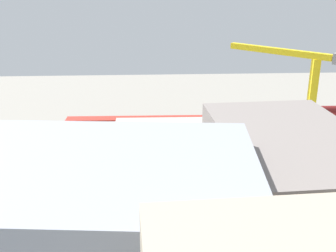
# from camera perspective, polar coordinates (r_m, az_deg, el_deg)

# --- Properties ---
(ground_plane) EXTENTS (195.52, 195.52, 0.00)m
(ground_plane) POSITION_cam_1_polar(r_m,az_deg,el_deg) (107.70, 3.74, -4.61)
(ground_plane) COLOR gray
(ground_plane) RESTS_ON ground
(rail_bed) EXTENTS (122.43, 15.68, 0.01)m
(rail_bed) POSITION_cam_1_polar(r_m,az_deg,el_deg) (128.41, 2.62, -0.42)
(rail_bed) COLOR #5B544C
(rail_bed) RESTS_ON ground
(street_asphalt) EXTENTS (122.35, 11.22, 0.01)m
(street_asphalt) POSITION_cam_1_polar(r_m,az_deg,el_deg) (102.59, 4.10, -5.93)
(street_asphalt) COLOR #424244
(street_asphalt) RESTS_ON ground
(track_rails) EXTENTS (122.18, 9.25, 0.12)m
(track_rails) POSITION_cam_1_polar(r_m,az_deg,el_deg) (128.35, 2.62, -0.35)
(track_rails) COLOR #9E9EA8
(track_rails) RESTS_ON ground
(platform_canopy_near) EXTENTS (45.47, 5.00, 4.02)m
(platform_canopy_near) POSITION_cam_1_polar(r_m,az_deg,el_deg) (118.82, -3.33, -0.21)
(platform_canopy_near) COLOR #C63D2D
(platform_canopy_near) RESTS_ON ground
(platform_canopy_far) EXTENTS (63.08, 5.33, 4.14)m
(platform_canopy_far) POSITION_cam_1_polar(r_m,az_deg,el_deg) (126.01, 0.35, 1.09)
(platform_canopy_far) COLOR #A82D23
(platform_canopy_far) RESTS_ON ground
(locomotive) EXTENTS (14.79, 3.15, 5.21)m
(locomotive) POSITION_cam_1_polar(r_m,az_deg,el_deg) (134.50, 12.43, 0.91)
(locomotive) COLOR black
(locomotive) RESTS_ON ground
(passenger_coach) EXTENTS (17.87, 3.34, 5.91)m
(passenger_coach) POSITION_cam_1_polar(r_m,az_deg,el_deg) (142.57, 22.07, 1.50)
(passenger_coach) COLOR black
(passenger_coach) RESTS_ON ground
(parked_car_0) EXTENTS (4.80, 1.99, 1.61)m
(parked_car_0) POSITION_cam_1_polar(r_m,az_deg,el_deg) (114.11, 20.91, -4.11)
(parked_car_0) COLOR black
(parked_car_0) RESTS_ON ground
(parked_car_1) EXTENTS (4.75, 1.91, 1.65)m
(parked_car_1) POSITION_cam_1_polar(r_m,az_deg,el_deg) (111.10, 17.32, -4.31)
(parked_car_1) COLOR black
(parked_car_1) RESTS_ON ground
(parked_car_2) EXTENTS (4.03, 1.82, 1.61)m
(parked_car_2) POSITION_cam_1_polar(r_m,az_deg,el_deg) (108.80, 13.26, -4.46)
(parked_car_2) COLOR black
(parked_car_2) RESTS_ON ground
(parked_car_3) EXTENTS (4.06, 1.86, 1.55)m
(parked_car_3) POSITION_cam_1_polar(r_m,az_deg,el_deg) (106.97, 8.89, -4.59)
(parked_car_3) COLOR black
(parked_car_3) RESTS_ON ground
(parked_car_4) EXTENTS (4.29, 1.88, 1.73)m
(parked_car_4) POSITION_cam_1_polar(r_m,az_deg,el_deg) (105.75, 4.09, -4.64)
(parked_car_4) COLOR black
(parked_car_4) RESTS_ON ground
(construction_building) EXTENTS (36.09, 22.98, 15.21)m
(construction_building) POSITION_cam_1_polar(r_m,az_deg,el_deg) (83.52, 5.03, -6.51)
(construction_building) COLOR yellow
(construction_building) RESTS_ON ground
(construction_roof_slab) EXTENTS (36.70, 23.59, 0.40)m
(construction_roof_slab) POSITION_cam_1_polar(r_m,az_deg,el_deg) (80.34, 5.20, -1.52)
(construction_roof_slab) COLOR #B7B2A8
(construction_roof_slab) RESTS_ON construction_building
(tower_crane) EXTENTS (18.76, 18.37, 31.43)m
(tower_crane) POSITION_cam_1_polar(r_m,az_deg,el_deg) (87.73, 17.79, 1.61)
(tower_crane) COLOR gray
(tower_crane) RESTS_ON ground
(box_truck_0) EXTENTS (8.28, 2.48, 3.24)m
(box_truck_0) POSITION_cam_1_polar(r_m,az_deg,el_deg) (102.14, 5.41, -5.10)
(box_truck_0) COLOR black
(box_truck_0) RESTS_ON ground
(street_tree_0) EXTENTS (5.77, 5.77, 8.56)m
(street_tree_0) POSITION_cam_1_polar(r_m,az_deg,el_deg) (99.14, -18.16, -4.30)
(street_tree_0) COLOR brown
(street_tree_0) RESTS_ON ground
(street_tree_1) EXTENTS (6.32, 6.32, 9.18)m
(street_tree_1) POSITION_cam_1_polar(r_m,az_deg,el_deg) (94.42, -4.32, -4.30)
(street_tree_1) COLOR brown
(street_tree_1) RESTS_ON ground
(traffic_light) EXTENTS (0.50, 0.36, 7.14)m
(traffic_light) POSITION_cam_1_polar(r_m,az_deg,el_deg) (96.76, -11.05, -4.88)
(traffic_light) COLOR #333333
(traffic_light) RESTS_ON ground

